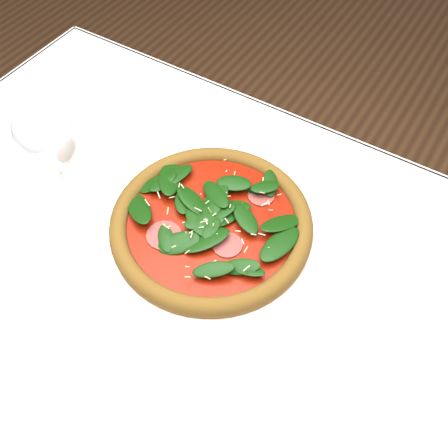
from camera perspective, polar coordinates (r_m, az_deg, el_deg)
The scene contains 6 objects.
ground at distance 1.50m, azimuth -2.47°, elevation -19.51°, with size 6.00×6.00×0.00m, color brown.
dining_table at distance 0.90m, azimuth -3.93°, elevation -7.54°, with size 1.21×0.81×0.75m.
plate at distance 0.83m, azimuth -1.43°, elevation -0.63°, with size 0.39×0.39×0.02m.
pizza at distance 0.81m, azimuth -1.46°, elevation 0.27°, with size 0.44×0.44×0.04m.
wine_glass at distance 0.80m, azimuth -19.61°, elevation 9.07°, with size 0.09×0.09×0.23m.
saucer_near at distance 0.72m, azimuth 16.43°, elevation -22.61°, with size 0.14×0.14×0.01m.
Camera 1 is at (0.28, -0.33, 1.44)m, focal length 40.00 mm.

